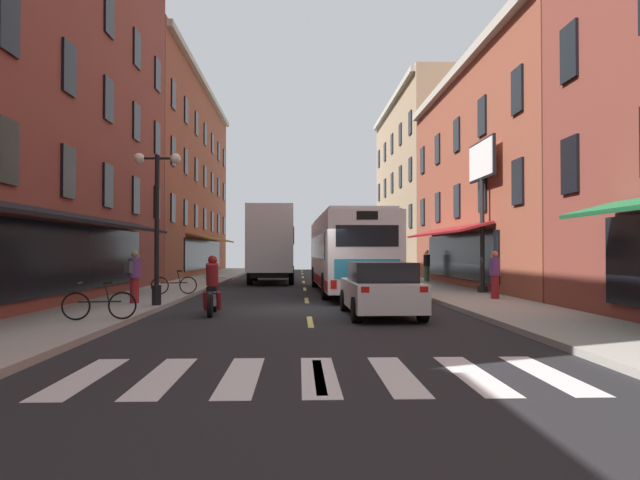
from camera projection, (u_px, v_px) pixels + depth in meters
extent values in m
cube|color=black|center=(308.00, 310.00, 18.47)|extent=(34.80, 80.00, 0.10)
cube|color=#DBCC4C|center=(319.00, 375.00, 8.48)|extent=(0.14, 2.40, 0.01)
cube|color=#DBCC4C|center=(310.00, 322.00, 14.97)|extent=(0.14, 2.40, 0.01)
cube|color=#DBCC4C|center=(307.00, 300.00, 21.46)|extent=(0.14, 2.40, 0.01)
cube|color=#DBCC4C|center=(305.00, 289.00, 27.96)|extent=(0.14, 2.40, 0.01)
cube|color=#DBCC4C|center=(304.00, 282.00, 34.45)|extent=(0.14, 2.40, 0.01)
cube|color=#DBCC4C|center=(303.00, 277.00, 40.95)|extent=(0.14, 2.40, 0.01)
cube|color=#DBCC4C|center=(302.00, 274.00, 47.44)|extent=(0.14, 2.40, 0.01)
cube|color=#DBCC4C|center=(302.00, 271.00, 53.94)|extent=(0.14, 2.40, 0.01)
cube|color=silver|center=(84.00, 377.00, 8.36)|extent=(0.50, 2.80, 0.01)
cube|color=silver|center=(163.00, 377.00, 8.40)|extent=(0.50, 2.80, 0.01)
cube|color=silver|center=(241.00, 376.00, 8.44)|extent=(0.50, 2.80, 0.01)
cube|color=silver|center=(319.00, 375.00, 8.48)|extent=(0.50, 2.80, 0.01)
cube|color=silver|center=(396.00, 375.00, 8.51)|extent=(0.50, 2.80, 0.01)
cube|color=silver|center=(472.00, 374.00, 8.55)|extent=(0.50, 2.80, 0.01)
cube|color=silver|center=(548.00, 374.00, 8.59)|extent=(0.50, 2.80, 0.01)
cube|color=#A39E93|center=(115.00, 307.00, 18.26)|extent=(3.00, 80.00, 0.14)
cube|color=#A39E93|center=(496.00, 306.00, 18.68)|extent=(3.00, 80.00, 0.14)
cube|color=black|center=(67.00, 259.00, 18.23)|extent=(0.10, 16.00, 2.10)
cube|color=black|center=(91.00, 219.00, 18.28)|extent=(1.38, 14.93, 0.44)
cube|color=black|center=(7.00, 151.00, 14.48)|extent=(0.10, 1.00, 1.60)
cube|color=black|center=(68.00, 172.00, 18.28)|extent=(0.10, 1.00, 1.60)
cube|color=black|center=(108.00, 186.00, 22.09)|extent=(0.10, 1.00, 1.60)
cube|color=black|center=(136.00, 195.00, 25.90)|extent=(0.10, 1.00, 1.60)
cube|color=black|center=(157.00, 203.00, 29.70)|extent=(0.10, 1.00, 1.60)
cube|color=black|center=(9.00, 20.00, 14.54)|extent=(0.10, 1.00, 1.60)
cube|color=black|center=(69.00, 68.00, 18.35)|extent=(0.10, 1.00, 1.60)
cube|color=black|center=(108.00, 100.00, 22.15)|extent=(0.10, 1.00, 1.60)
cube|color=black|center=(136.00, 122.00, 25.96)|extent=(0.10, 1.00, 1.60)
cube|color=black|center=(157.00, 139.00, 29.76)|extent=(0.10, 1.00, 1.60)
cube|color=black|center=(109.00, 14.00, 22.21)|extent=(0.10, 1.00, 1.60)
cube|color=black|center=(137.00, 49.00, 26.02)|extent=(0.10, 1.00, 1.60)
cube|color=black|center=(157.00, 75.00, 29.83)|extent=(0.10, 1.00, 1.60)
cube|color=brown|center=(151.00, 179.00, 44.84)|extent=(8.00, 26.57, 14.47)
cube|color=#B2AD9E|center=(206.00, 88.00, 45.12)|extent=(0.44, 26.07, 0.40)
cube|color=black|center=(205.00, 254.00, 44.88)|extent=(0.10, 16.00, 2.10)
cube|color=brown|center=(214.00, 238.00, 44.93)|extent=(1.38, 14.93, 0.44)
cube|color=black|center=(173.00, 208.00, 33.51)|extent=(0.10, 1.00, 1.60)
cube|color=black|center=(186.00, 213.00, 37.32)|extent=(0.10, 1.00, 1.60)
cube|color=black|center=(196.00, 216.00, 41.12)|extent=(0.10, 1.00, 1.60)
cube|color=black|center=(205.00, 219.00, 44.93)|extent=(0.10, 1.00, 1.60)
cube|color=black|center=(212.00, 222.00, 48.74)|extent=(0.10, 1.00, 1.60)
cube|color=black|center=(218.00, 224.00, 52.54)|extent=(0.10, 1.00, 1.60)
cube|color=black|center=(224.00, 226.00, 56.35)|extent=(0.10, 1.00, 1.60)
cube|color=black|center=(173.00, 151.00, 33.57)|extent=(0.10, 1.00, 1.60)
cube|color=black|center=(186.00, 162.00, 37.38)|extent=(0.10, 1.00, 1.60)
cube|color=black|center=(196.00, 170.00, 41.18)|extent=(0.10, 1.00, 1.60)
cube|color=black|center=(205.00, 177.00, 44.99)|extent=(0.10, 1.00, 1.60)
cube|color=black|center=(212.00, 183.00, 48.80)|extent=(0.10, 1.00, 1.60)
cube|color=black|center=(219.00, 188.00, 52.60)|extent=(0.10, 1.00, 1.60)
cube|color=black|center=(224.00, 192.00, 56.41)|extent=(0.10, 1.00, 1.60)
cube|color=black|center=(173.00, 95.00, 33.63)|extent=(0.10, 1.00, 1.60)
cube|color=black|center=(186.00, 111.00, 37.44)|extent=(0.10, 1.00, 1.60)
cube|color=black|center=(196.00, 124.00, 41.25)|extent=(0.10, 1.00, 1.60)
cube|color=black|center=(205.00, 135.00, 45.05)|extent=(0.10, 1.00, 1.60)
cube|color=black|center=(212.00, 144.00, 48.86)|extent=(0.10, 1.00, 1.60)
cube|color=black|center=(219.00, 151.00, 52.66)|extent=(0.10, 1.00, 1.60)
cube|color=black|center=(224.00, 158.00, 56.47)|extent=(0.10, 1.00, 1.60)
cube|color=black|center=(570.00, 165.00, 16.81)|extent=(0.10, 1.00, 1.60)
cube|color=black|center=(569.00, 52.00, 16.87)|extent=(0.10, 1.00, 1.60)
cube|color=brown|center=(539.00, 177.00, 28.97)|extent=(8.00, 19.90, 10.75)
cube|color=#B2AD9E|center=(455.00, 74.00, 28.92)|extent=(0.44, 19.40, 0.40)
cube|color=black|center=(457.00, 256.00, 28.75)|extent=(0.10, 12.00, 2.10)
cube|color=maroon|center=(443.00, 231.00, 28.75)|extent=(1.38, 11.20, 0.44)
cube|color=black|center=(518.00, 182.00, 20.81)|extent=(0.10, 1.00, 1.60)
cube|color=black|center=(483.00, 193.00, 24.81)|extent=(0.10, 1.00, 1.60)
cube|color=black|center=(457.00, 201.00, 28.80)|extent=(0.10, 1.00, 1.60)
cube|color=black|center=(438.00, 207.00, 32.80)|extent=(0.10, 1.00, 1.60)
cube|color=black|center=(423.00, 212.00, 36.80)|extent=(0.10, 1.00, 1.60)
cube|color=black|center=(517.00, 91.00, 20.87)|extent=(0.10, 1.00, 1.60)
cube|color=black|center=(482.00, 116.00, 24.87)|extent=(0.10, 1.00, 1.60)
cube|color=black|center=(457.00, 135.00, 28.86)|extent=(0.10, 1.00, 1.60)
cube|color=black|center=(438.00, 149.00, 32.86)|extent=(0.10, 1.00, 1.60)
cube|color=black|center=(422.00, 160.00, 36.86)|extent=(0.10, 1.00, 1.60)
cube|color=#9E8466|center=(441.00, 187.00, 48.99)|extent=(8.00, 19.90, 14.20)
cube|color=#B2AD9E|center=(391.00, 104.00, 48.97)|extent=(0.44, 19.40, 0.40)
cube|color=black|center=(392.00, 254.00, 48.74)|extent=(0.10, 12.00, 2.10)
cube|color=#1E6638|center=(384.00, 239.00, 48.73)|extent=(1.38, 11.20, 0.44)
cube|color=black|center=(410.00, 216.00, 40.79)|extent=(0.10, 1.00, 1.60)
cube|color=black|center=(400.00, 219.00, 44.79)|extent=(0.10, 1.00, 1.60)
cube|color=black|center=(392.00, 222.00, 48.79)|extent=(0.10, 1.00, 1.60)
cube|color=black|center=(385.00, 224.00, 52.78)|extent=(0.10, 1.00, 1.60)
cube|color=black|center=(379.00, 226.00, 56.78)|extent=(0.10, 1.00, 1.60)
cube|color=black|center=(410.00, 169.00, 40.86)|extent=(0.10, 1.00, 1.60)
cube|color=black|center=(400.00, 177.00, 44.85)|extent=(0.10, 1.00, 1.60)
cube|color=black|center=(392.00, 183.00, 48.85)|extent=(0.10, 1.00, 1.60)
cube|color=black|center=(385.00, 188.00, 52.85)|extent=(0.10, 1.00, 1.60)
cube|color=black|center=(379.00, 192.00, 56.84)|extent=(0.10, 1.00, 1.60)
cube|color=black|center=(410.00, 123.00, 40.92)|extent=(0.10, 1.00, 1.60)
cube|color=black|center=(400.00, 134.00, 44.91)|extent=(0.10, 1.00, 1.60)
cube|color=black|center=(392.00, 144.00, 48.91)|extent=(0.10, 1.00, 1.60)
cube|color=black|center=(385.00, 152.00, 52.91)|extent=(0.10, 1.00, 1.60)
cube|color=black|center=(379.00, 159.00, 56.90)|extent=(0.10, 1.00, 1.60)
cylinder|color=black|center=(482.00, 235.00, 23.83)|extent=(0.18, 0.18, 4.58)
cylinder|color=black|center=(483.00, 289.00, 23.79)|extent=(0.40, 0.40, 0.24)
cube|color=black|center=(482.00, 160.00, 23.89)|extent=(0.10, 3.11, 1.57)
cube|color=white|center=(480.00, 160.00, 23.89)|extent=(0.04, 2.95, 1.41)
cube|color=white|center=(483.00, 160.00, 23.89)|extent=(0.04, 2.95, 1.41)
cube|color=white|center=(348.00, 252.00, 25.42)|extent=(2.83, 12.29, 2.81)
cube|color=silver|center=(347.00, 217.00, 25.45)|extent=(2.60, 11.09, 0.16)
cube|color=black|center=(347.00, 247.00, 25.73)|extent=(2.81, 9.89, 0.96)
cube|color=maroon|center=(348.00, 279.00, 25.40)|extent=(2.85, 11.89, 0.36)
cube|color=black|center=(335.00, 248.00, 31.49)|extent=(2.25, 0.17, 1.10)
cube|color=black|center=(367.00, 236.00, 19.36)|extent=(2.05, 0.17, 0.70)
cube|color=teal|center=(367.00, 269.00, 19.33)|extent=(2.15, 0.15, 0.64)
cube|color=black|center=(367.00, 215.00, 19.37)|extent=(0.70, 0.12, 0.28)
cube|color=red|center=(334.00, 284.00, 19.25)|extent=(0.20, 0.08, 0.28)
cube|color=red|center=(401.00, 284.00, 19.38)|extent=(0.20, 0.08, 0.28)
cylinder|color=black|center=(315.00, 277.00, 29.44)|extent=(0.32, 1.01, 1.00)
cylinder|color=black|center=(362.00, 277.00, 29.58)|extent=(0.32, 1.01, 1.00)
cylinder|color=black|center=(326.00, 286.00, 21.72)|extent=(0.32, 1.01, 1.00)
cylinder|color=black|center=(390.00, 286.00, 21.85)|extent=(0.32, 1.01, 1.00)
cube|color=#B21E19|center=(274.00, 255.00, 36.38)|extent=(2.31, 2.02, 2.40)
cube|color=black|center=(274.00, 241.00, 37.36)|extent=(2.00, 0.11, 0.80)
cube|color=white|center=(271.00, 239.00, 32.54)|extent=(2.44, 5.74, 3.49)
cube|color=maroon|center=(294.00, 236.00, 32.59)|extent=(0.08, 3.43, 0.90)
cube|color=black|center=(272.00, 273.00, 33.50)|extent=(1.95, 7.34, 0.24)
cylinder|color=black|center=(255.00, 273.00, 36.11)|extent=(0.29, 0.90, 0.90)
cylinder|color=black|center=(292.00, 273.00, 36.21)|extent=(0.29, 0.90, 0.90)
cylinder|color=black|center=(250.00, 276.00, 31.60)|extent=(0.29, 0.90, 0.90)
cylinder|color=black|center=(291.00, 276.00, 31.69)|extent=(0.29, 0.90, 0.90)
cube|color=maroon|center=(277.00, 268.00, 43.38)|extent=(2.00, 4.76, 0.61)
cube|color=black|center=(277.00, 261.00, 43.20)|extent=(1.79, 2.59, 0.46)
cube|color=red|center=(265.00, 266.00, 41.00)|extent=(0.20, 0.06, 0.14)
cube|color=red|center=(288.00, 266.00, 41.09)|extent=(0.20, 0.06, 0.14)
cylinder|color=black|center=(265.00, 271.00, 44.97)|extent=(0.23, 0.64, 0.64)
cylinder|color=black|center=(289.00, 271.00, 45.08)|extent=(0.23, 0.64, 0.64)
cylinder|color=black|center=(264.00, 272.00, 41.66)|extent=(0.23, 0.64, 0.64)
cylinder|color=black|center=(289.00, 272.00, 41.77)|extent=(0.23, 0.64, 0.64)
cube|color=silver|center=(380.00, 294.00, 16.27)|extent=(1.86, 4.32, 0.72)
cube|color=black|center=(381.00, 272.00, 16.11)|extent=(1.66, 2.35, 0.55)
cube|color=red|center=(365.00, 290.00, 14.12)|extent=(0.20, 0.06, 0.14)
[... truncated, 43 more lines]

